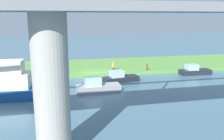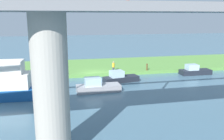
{
  "view_description": "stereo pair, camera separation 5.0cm",
  "coord_description": "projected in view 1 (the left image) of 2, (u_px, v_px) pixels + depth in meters",
  "views": [
    {
      "loc": [
        4.95,
        32.53,
        8.16
      ],
      "look_at": [
        -1.17,
        5.0,
        2.0
      ],
      "focal_mm": 38.95,
      "sensor_mm": 36.0,
      "label": 1
    },
    {
      "loc": [
        4.91,
        32.54,
        8.16
      ],
      "look_at": [
        -1.17,
        5.0,
        2.0
      ],
      "focal_mm": 38.95,
      "sensor_mm": 36.0,
      "label": 2
    }
  ],
  "objects": [
    {
      "name": "ground_plane",
      "position": [
        96.0,
        77.0,
        33.81
      ],
      "size": [
        160.0,
        160.0,
        0.0
      ],
      "primitive_type": "plane",
      "color": "#476B7F"
    },
    {
      "name": "grassy_bank",
      "position": [
        90.0,
        67.0,
        39.48
      ],
      "size": [
        80.0,
        12.0,
        0.5
      ],
      "primitive_type": "cube",
      "color": "#5B9342",
      "rests_on": "ground"
    },
    {
      "name": "bridge_pylon",
      "position": [
        51.0,
        89.0,
        13.53
      ],
      "size": [
        2.01,
        2.01,
        8.44
      ],
      "primitive_type": "cylinder",
      "color": "#9E998E",
      "rests_on": "ground"
    },
    {
      "name": "bridge_span",
      "position": [
        47.0,
        2.0,
        12.54
      ],
      "size": [
        69.63,
        4.3,
        3.25
      ],
      "color": "slate",
      "rests_on": "bridge_pylon"
    },
    {
      "name": "person_on_bank",
      "position": [
        113.0,
        66.0,
        35.2
      ],
      "size": [
        0.42,
        0.42,
        1.39
      ],
      "color": "#2D334C",
      "rests_on": "grassy_bank"
    },
    {
      "name": "mooring_post",
      "position": [
        147.0,
        67.0,
        35.63
      ],
      "size": [
        0.2,
        0.2,
        0.99
      ],
      "primitive_type": "cylinder",
      "color": "brown",
      "rests_on": "grassy_bank"
    },
    {
      "name": "houseboat_blue",
      "position": [
        120.0,
        78.0,
        31.13
      ],
      "size": [
        4.76,
        2.39,
        1.52
      ],
      "color": "#1E232D",
      "rests_on": "ground"
    },
    {
      "name": "skiff_small",
      "position": [
        97.0,
        87.0,
        27.05
      ],
      "size": [
        4.92,
        1.84,
        1.63
      ],
      "color": "#99999E",
      "rests_on": "ground"
    },
    {
      "name": "motorboat_white",
      "position": [
        194.0,
        71.0,
        35.21
      ],
      "size": [
        4.53,
        1.64,
        1.5
      ],
      "color": "#1E232D",
      "rests_on": "ground"
    }
  ]
}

